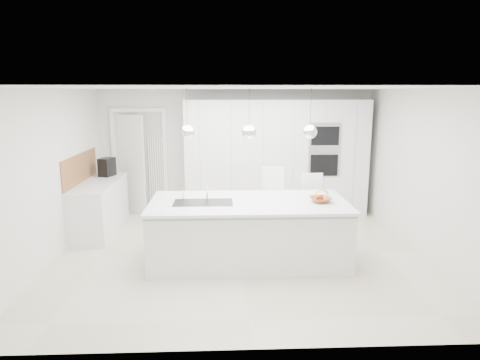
{
  "coord_description": "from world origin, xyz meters",
  "views": [
    {
      "loc": [
        -0.27,
        -6.21,
        2.44
      ],
      "look_at": [
        0.0,
        0.3,
        1.1
      ],
      "focal_mm": 32.0,
      "sensor_mm": 36.0,
      "label": 1
    }
  ],
  "objects_px": {
    "island_base": "(249,233)",
    "bar_stool_left": "(274,205)",
    "fruit_bowl": "(320,200)",
    "espresso_machine": "(107,167)",
    "bar_stool_right": "(313,209)"
  },
  "relations": [
    {
      "from": "espresso_machine",
      "to": "bar_stool_left",
      "type": "distance_m",
      "value": 3.25
    },
    {
      "from": "island_base",
      "to": "bar_stool_right",
      "type": "distance_m",
      "value": 1.37
    },
    {
      "from": "island_base",
      "to": "bar_stool_right",
      "type": "relative_size",
      "value": 2.49
    },
    {
      "from": "island_base",
      "to": "bar_stool_right",
      "type": "xyz_separation_m",
      "value": [
        1.1,
        0.8,
        0.13
      ]
    },
    {
      "from": "fruit_bowl",
      "to": "bar_stool_right",
      "type": "height_order",
      "value": "bar_stool_right"
    },
    {
      "from": "fruit_bowl",
      "to": "bar_stool_right",
      "type": "bearing_deg",
      "value": 84.54
    },
    {
      "from": "island_base",
      "to": "fruit_bowl",
      "type": "height_order",
      "value": "fruit_bowl"
    },
    {
      "from": "island_base",
      "to": "fruit_bowl",
      "type": "xyz_separation_m",
      "value": [
        1.02,
        -0.05,
        0.51
      ]
    },
    {
      "from": "fruit_bowl",
      "to": "espresso_machine",
      "type": "xyz_separation_m",
      "value": [
        -3.55,
        2.1,
        0.13
      ]
    },
    {
      "from": "fruit_bowl",
      "to": "island_base",
      "type": "bearing_deg",
      "value": 177.46
    },
    {
      "from": "fruit_bowl",
      "to": "espresso_machine",
      "type": "height_order",
      "value": "espresso_machine"
    },
    {
      "from": "island_base",
      "to": "fruit_bowl",
      "type": "bearing_deg",
      "value": -2.54
    },
    {
      "from": "espresso_machine",
      "to": "bar_stool_left",
      "type": "height_order",
      "value": "espresso_machine"
    },
    {
      "from": "island_base",
      "to": "bar_stool_left",
      "type": "xyz_separation_m",
      "value": [
        0.48,
        0.93,
        0.17
      ]
    },
    {
      "from": "island_base",
      "to": "bar_stool_left",
      "type": "bearing_deg",
      "value": 62.79
    }
  ]
}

